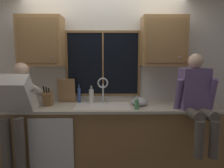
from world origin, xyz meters
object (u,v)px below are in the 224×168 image
at_px(person_standing, 16,109).
at_px(knife_block, 48,99).
at_px(person_sitting_on_counter, 197,97).
at_px(bottle_tall_clear, 91,96).
at_px(soap_dispenser, 137,104).
at_px(mixing_bowl, 139,102).
at_px(bottle_green_glass, 79,95).
at_px(cutting_board, 67,91).

height_order(person_standing, knife_block, person_standing).
bearing_deg(person_sitting_on_counter, bottle_tall_clear, 162.54).
xyz_separation_m(soap_dispenser, bottle_tall_clear, (-0.65, 0.39, 0.04)).
distance_m(person_sitting_on_counter, bottle_tall_clear, 1.52).
bearing_deg(soap_dispenser, person_standing, -176.11).
relative_size(person_sitting_on_counter, soap_dispenser, 6.49).
relative_size(mixing_bowl, bottle_green_glass, 0.85).
xyz_separation_m(mixing_bowl, bottle_tall_clear, (-0.72, 0.16, 0.06)).
relative_size(knife_block, mixing_bowl, 1.29).
bearing_deg(person_standing, cutting_board, 43.05).
height_order(mixing_bowl, soap_dispenser, soap_dispenser).
bearing_deg(cutting_board, soap_dispenser, -21.61).
bearing_deg(soap_dispenser, bottle_tall_clear, 149.34).
relative_size(person_sitting_on_counter, cutting_board, 3.25).
bearing_deg(bottle_green_glass, bottle_tall_clear, -11.96).
height_order(person_standing, bottle_tall_clear, person_standing).
bearing_deg(cutting_board, bottle_green_glass, 4.99).
xyz_separation_m(person_standing, cutting_board, (0.56, 0.52, 0.15)).
distance_m(person_standing, knife_block, 0.46).
relative_size(person_standing, bottle_green_glass, 5.30).
xyz_separation_m(knife_block, bottle_tall_clear, (0.62, 0.18, 0.01)).
bearing_deg(cutting_board, person_sitting_on_counter, -14.66).
bearing_deg(mixing_bowl, person_standing, -168.51).
bearing_deg(person_standing, soap_dispenser, 3.89).
xyz_separation_m(cutting_board, mixing_bowl, (1.11, -0.18, -0.13)).
distance_m(knife_block, soap_dispenser, 1.29).
xyz_separation_m(bottle_green_glass, bottle_tall_clear, (0.20, -0.04, -0.01)).
bearing_deg(person_sitting_on_counter, cutting_board, 165.34).
bearing_deg(mixing_bowl, person_sitting_on_counter, -22.22).
xyz_separation_m(person_sitting_on_counter, soap_dispenser, (-0.79, 0.07, -0.11)).
bearing_deg(bottle_tall_clear, knife_block, -164.16).
height_order(person_standing, cutting_board, person_standing).
relative_size(knife_block, cutting_board, 0.83).
xyz_separation_m(cutting_board, bottle_tall_clear, (0.39, -0.02, -0.07)).
height_order(bottle_green_glass, bottle_tall_clear, bottle_green_glass).
bearing_deg(soap_dispenser, bottle_green_glass, 153.21).
xyz_separation_m(person_standing, person_sitting_on_counter, (2.39, 0.04, 0.14)).
bearing_deg(bottle_tall_clear, cutting_board, 176.34).
distance_m(person_sitting_on_counter, mixing_bowl, 0.80).
bearing_deg(bottle_green_glass, person_sitting_on_counter, -16.82).
relative_size(knife_block, bottle_tall_clear, 1.15).
height_order(soap_dispenser, bottle_green_glass, bottle_green_glass).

